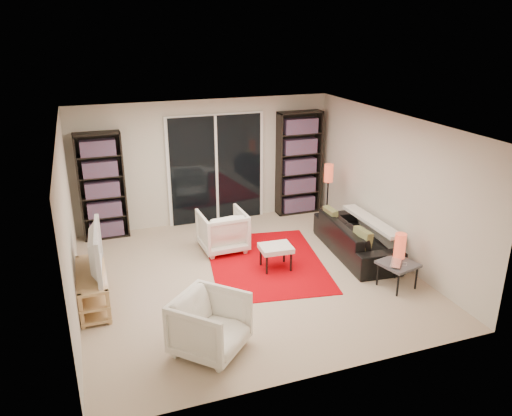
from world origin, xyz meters
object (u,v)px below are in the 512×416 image
object	(u,v)px
bookshelf_right	(299,163)
armchair_back	(223,231)
side_table	(398,265)
floor_lamp	(328,180)
sofa	(356,237)
armchair_front	(210,325)
tv_stand	(93,288)
bookshelf_left	(102,187)
ottoman	(276,249)

from	to	relation	value
bookshelf_right	armchair_back	bearing A→B (deg)	-147.66
side_table	floor_lamp	bearing A→B (deg)	87.40
sofa	floor_lamp	xyz separation A→B (m)	(0.09, 1.26, 0.64)
armchair_front	floor_lamp	size ratio (longest dim) A/B	0.64
bookshelf_right	armchair_back	size ratio (longest dim) A/B	2.69
armchair_back	floor_lamp	size ratio (longest dim) A/B	0.63
tv_stand	sofa	world-z (taller)	sofa
bookshelf_right	side_table	bearing A→B (deg)	-88.50
tv_stand	side_table	xyz separation A→B (m)	(4.28, -1.01, 0.09)
bookshelf_right	tv_stand	xyz separation A→B (m)	(-4.19, -2.40, -0.79)
bookshelf_left	side_table	distance (m)	5.24
bookshelf_right	ottoman	distance (m)	2.73
bookshelf_left	ottoman	distance (m)	3.39
bookshelf_left	tv_stand	size ratio (longest dim) A/B	1.58
armchair_back	armchair_front	bearing A→B (deg)	68.88
bookshelf_right	side_table	world-z (taller)	bookshelf_right
ottoman	armchair_back	bearing A→B (deg)	121.26
armchair_back	ottoman	size ratio (longest dim) A/B	1.49
bookshelf_right	sofa	distance (m)	2.30
armchair_back	armchair_front	world-z (taller)	armchair_front
armchair_front	floor_lamp	world-z (taller)	floor_lamp
armchair_back	bookshelf_right	bearing A→B (deg)	-149.77
tv_stand	sofa	size ratio (longest dim) A/B	0.62
sofa	armchair_front	xyz separation A→B (m)	(-3.04, -1.81, 0.07)
armchair_front	side_table	bearing A→B (deg)	-33.97
bookshelf_right	sofa	bearing A→B (deg)	-86.92
sofa	armchair_front	world-z (taller)	armchair_front
bookshelf_left	bookshelf_right	world-z (taller)	bookshelf_right
armchair_back	armchair_front	size ratio (longest dim) A/B	0.98
ottoman	side_table	xyz separation A→B (m)	(1.48, -1.16, 0.01)
bookshelf_right	sofa	size ratio (longest dim) A/B	1.05
bookshelf_left	tv_stand	bearing A→B (deg)	-98.14
bookshelf_left	sofa	distance (m)	4.57
side_table	bookshelf_right	bearing A→B (deg)	91.50
bookshelf_right	tv_stand	world-z (taller)	bookshelf_right
tv_stand	armchair_front	xyz separation A→B (m)	(1.27, -1.58, 0.10)
armchair_back	floor_lamp	world-z (taller)	floor_lamp
bookshelf_left	side_table	xyz separation A→B (m)	(3.94, -3.40, -0.62)
side_table	tv_stand	bearing A→B (deg)	166.79
sofa	armchair_back	distance (m)	2.29
floor_lamp	tv_stand	bearing A→B (deg)	-161.22
sofa	armchair_front	bearing A→B (deg)	125.66
armchair_back	bookshelf_left	bearing A→B (deg)	-36.11
bookshelf_left	ottoman	xyz separation A→B (m)	(2.46, -2.24, -0.63)
side_table	bookshelf_left	bearing A→B (deg)	139.16
bookshelf_right	floor_lamp	distance (m)	0.93
side_table	armchair_front	bearing A→B (deg)	-169.24
bookshelf_right	sofa	xyz separation A→B (m)	(0.12, -2.16, -0.76)
bookshelf_right	floor_lamp	xyz separation A→B (m)	(0.20, -0.90, -0.12)
bookshelf_left	sofa	size ratio (longest dim) A/B	0.98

